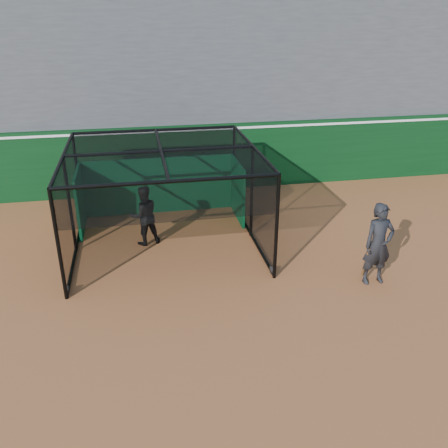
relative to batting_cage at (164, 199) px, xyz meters
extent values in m
plane|color=#9A562C|center=(0.76, -4.05, -1.39)|extent=(120.00, 120.00, 0.00)
cube|color=black|center=(0.76, 4.45, -0.14)|extent=(50.00, 0.45, 2.50)
cube|color=white|center=(0.76, 4.45, 0.96)|extent=(50.00, 0.50, 0.08)
cube|color=#4C4C4F|center=(0.76, 8.33, 2.48)|extent=(50.00, 7.85, 7.75)
cube|color=#074F27|center=(0.00, 2.41, -0.44)|extent=(5.05, 0.10, 1.90)
cylinder|color=black|center=(-2.59, -2.36, -1.28)|extent=(0.08, 0.22, 0.22)
cylinder|color=black|center=(2.59, -2.36, -1.28)|extent=(0.08, 0.22, 0.22)
cylinder|color=black|center=(-2.59, 2.33, -1.28)|extent=(0.08, 0.22, 0.22)
cylinder|color=black|center=(2.59, 2.33, -1.28)|extent=(0.08, 0.22, 0.22)
imported|color=black|center=(-0.59, 0.09, -0.50)|extent=(1.01, 0.87, 1.78)
imported|color=black|center=(5.01, -3.22, -0.33)|extent=(0.80, 0.55, 2.12)
cylinder|color=#593819|center=(4.76, -3.17, -0.84)|extent=(0.15, 0.35, 0.91)
camera|label=1|loc=(-0.68, -12.71, 4.93)|focal=38.00mm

